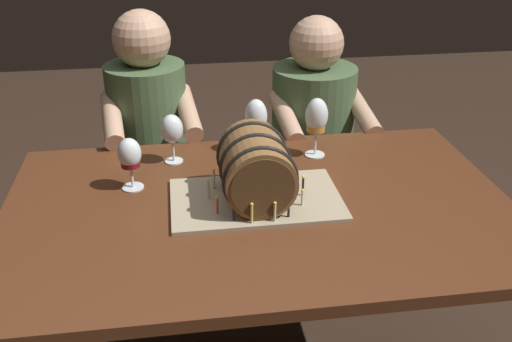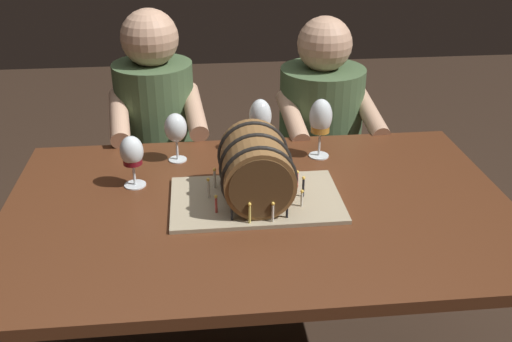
# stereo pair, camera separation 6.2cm
# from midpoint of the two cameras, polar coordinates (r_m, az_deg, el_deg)

# --- Properties ---
(dining_table) EXTENTS (1.48, 0.95, 0.75)m
(dining_table) POSITION_cam_midpoint_polar(r_m,az_deg,el_deg) (1.76, 1.34, -6.11)
(dining_table) COLOR #562D19
(dining_table) RESTS_ON ground
(barrel_cake) EXTENTS (0.50, 0.31, 0.22)m
(barrel_cake) POSITION_cam_midpoint_polar(r_m,az_deg,el_deg) (1.68, 1.05, -0.09)
(barrel_cake) COLOR tan
(barrel_cake) RESTS_ON dining_table
(wine_glass_rose) EXTENTS (0.08, 0.08, 0.19)m
(wine_glass_rose) POSITION_cam_midpoint_polar(r_m,az_deg,el_deg) (1.99, 1.31, 5.10)
(wine_glass_rose) COLOR white
(wine_glass_rose) RESTS_ON dining_table
(wine_glass_amber) EXTENTS (0.08, 0.08, 0.21)m
(wine_glass_amber) POSITION_cam_midpoint_polar(r_m,az_deg,el_deg) (1.96, 7.22, 5.03)
(wine_glass_amber) COLOR white
(wine_glass_amber) RESTS_ON dining_table
(wine_glass_empty) EXTENTS (0.07, 0.07, 0.17)m
(wine_glass_empty) POSITION_cam_midpoint_polar(r_m,az_deg,el_deg) (1.94, -6.92, 4.11)
(wine_glass_empty) COLOR white
(wine_glass_empty) RESTS_ON dining_table
(wine_glass_red) EXTENTS (0.07, 0.07, 0.16)m
(wine_glass_red) POSITION_cam_midpoint_polar(r_m,az_deg,el_deg) (1.79, -11.03, 1.67)
(wine_glass_red) COLOR white
(wine_glass_red) RESTS_ON dining_table
(person_seated_left) EXTENTS (0.38, 0.48, 1.18)m
(person_seated_left) POSITION_cam_midpoint_polar(r_m,az_deg,el_deg) (2.45, -8.59, 0.39)
(person_seated_left) COLOR #2A3A24
(person_seated_left) RESTS_ON ground
(person_seated_right) EXTENTS (0.40, 0.48, 1.13)m
(person_seated_right) POSITION_cam_midpoint_polar(r_m,az_deg,el_deg) (2.50, 6.82, 0.97)
(person_seated_right) COLOR #2A3A24
(person_seated_right) RESTS_ON ground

